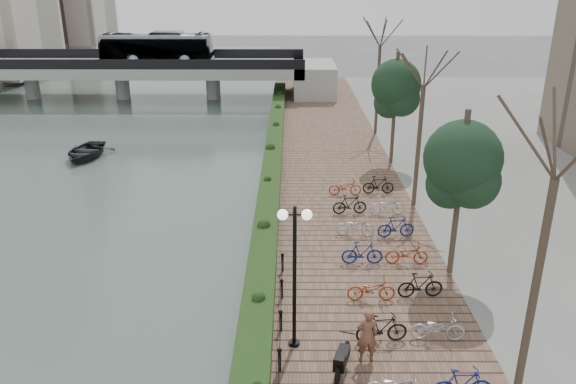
{
  "coord_description": "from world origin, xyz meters",
  "views": [
    {
      "loc": [
        1.72,
        -10.57,
        11.36
      ],
      "look_at": [
        1.59,
        13.83,
        2.0
      ],
      "focal_mm": 35.0,
      "sensor_mm": 36.0,
      "label": 1
    }
  ],
  "objects_px": {
    "motorcycle": "(342,357)",
    "pedestrian": "(367,335)",
    "lamppost": "(295,247)",
    "boat": "(85,151)"
  },
  "relations": [
    {
      "from": "boat",
      "to": "motorcycle",
      "type": "bearing_deg",
      "value": -51.93
    },
    {
      "from": "boat",
      "to": "pedestrian",
      "type": "bearing_deg",
      "value": -50.01
    },
    {
      "from": "pedestrian",
      "to": "boat",
      "type": "xyz_separation_m",
      "value": [
        -16.07,
        21.83,
        -0.92
      ]
    },
    {
      "from": "pedestrian",
      "to": "boat",
      "type": "distance_m",
      "value": 27.12
    },
    {
      "from": "pedestrian",
      "to": "boat",
      "type": "bearing_deg",
      "value": -59.62
    },
    {
      "from": "lamppost",
      "to": "motorcycle",
      "type": "height_order",
      "value": "lamppost"
    },
    {
      "from": "lamppost",
      "to": "boat",
      "type": "xyz_separation_m",
      "value": [
        -13.9,
        21.06,
        -3.45
      ]
    },
    {
      "from": "motorcycle",
      "to": "pedestrian",
      "type": "bearing_deg",
      "value": 49.46
    },
    {
      "from": "lamppost",
      "to": "boat",
      "type": "relative_size",
      "value": 1.09
    },
    {
      "from": "lamppost",
      "to": "motorcycle",
      "type": "relative_size",
      "value": 3.17
    }
  ]
}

